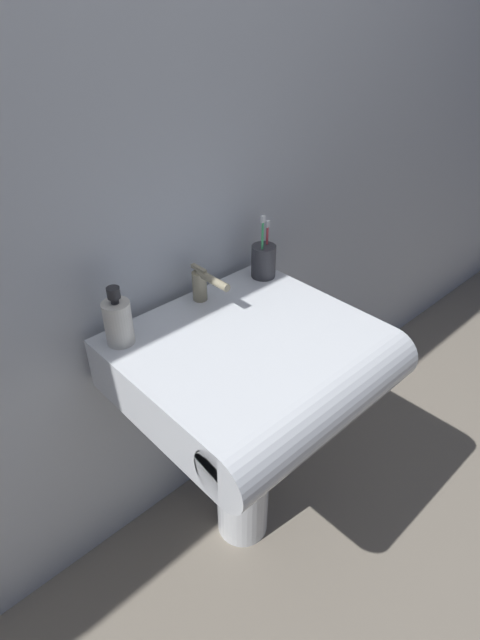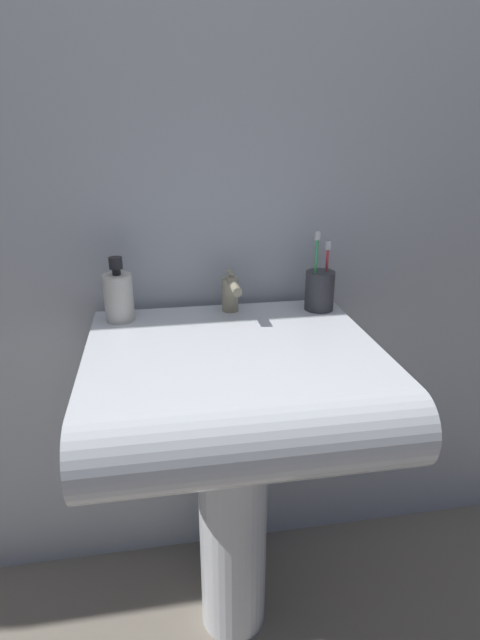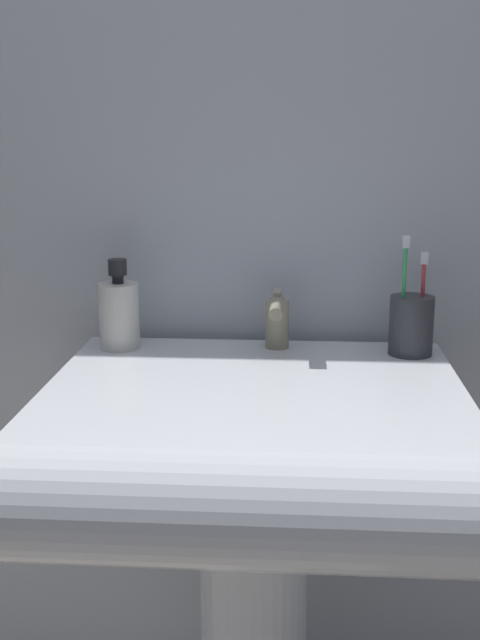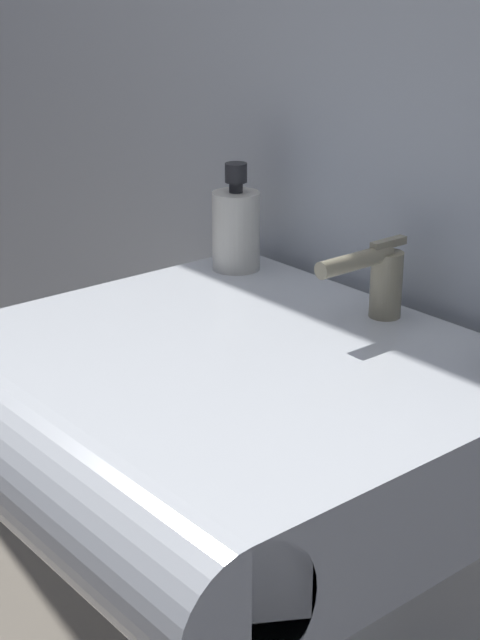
# 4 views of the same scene
# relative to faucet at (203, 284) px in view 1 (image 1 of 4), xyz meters

# --- Properties ---
(ground_plane) EXTENTS (6.00, 6.00, 0.00)m
(ground_plane) POSITION_rel_faucet_xyz_m (-0.03, -0.19, -0.88)
(ground_plane) COLOR gray
(ground_plane) RESTS_ON ground
(wall_back) EXTENTS (5.00, 0.05, 2.40)m
(wall_back) POSITION_rel_faucet_xyz_m (-0.03, 0.11, 0.32)
(wall_back) COLOR silver
(wall_back) RESTS_ON ground
(sink_pedestal) EXTENTS (0.17, 0.17, 0.67)m
(sink_pedestal) POSITION_rel_faucet_xyz_m (-0.03, -0.19, -0.54)
(sink_pedestal) COLOR white
(sink_pedestal) RESTS_ON ground
(sink_basin) EXTENTS (0.63, 0.59, 0.15)m
(sink_basin) POSITION_rel_faucet_xyz_m (-0.03, -0.25, -0.13)
(sink_basin) COLOR white
(sink_basin) RESTS_ON sink_pedestal
(faucet) EXTENTS (0.04, 0.15, 0.10)m
(faucet) POSITION_rel_faucet_xyz_m (0.00, 0.00, 0.00)
(faucet) COLOR tan
(faucet) RESTS_ON sink_basin
(toothbrush_cup) EXTENTS (0.07, 0.07, 0.20)m
(toothbrush_cup) POSITION_rel_faucet_xyz_m (0.23, -0.01, -0.00)
(toothbrush_cup) COLOR #38383D
(toothbrush_cup) RESTS_ON sink_basin
(soap_bottle) EXTENTS (0.07, 0.07, 0.16)m
(soap_bottle) POSITION_rel_faucet_xyz_m (-0.27, -0.01, 0.01)
(soap_bottle) COLOR silver
(soap_bottle) RESTS_ON sink_basin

